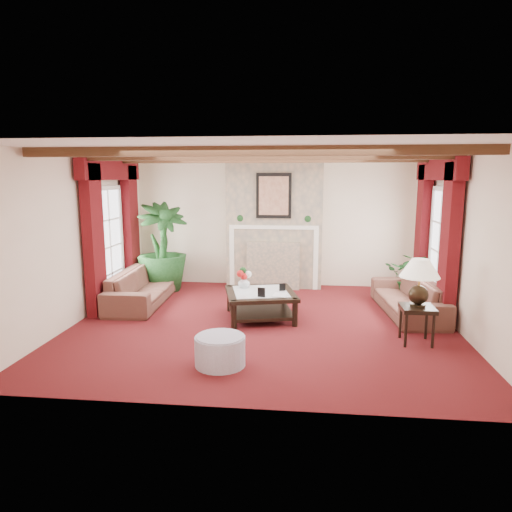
# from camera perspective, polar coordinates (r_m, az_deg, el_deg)

# --- Properties ---
(floor) EXTENTS (6.00, 6.00, 0.00)m
(floor) POSITION_cam_1_polar(r_m,az_deg,el_deg) (7.43, 0.89, -8.41)
(floor) COLOR #460C12
(floor) RESTS_ON ground
(ceiling) EXTENTS (6.00, 6.00, 0.00)m
(ceiling) POSITION_cam_1_polar(r_m,az_deg,el_deg) (7.06, 0.95, 12.86)
(ceiling) COLOR white
(ceiling) RESTS_ON floor
(back_wall) EXTENTS (6.00, 0.02, 2.70)m
(back_wall) POSITION_cam_1_polar(r_m,az_deg,el_deg) (9.85, 2.38, 4.15)
(back_wall) COLOR beige
(back_wall) RESTS_ON ground
(left_wall) EXTENTS (0.02, 5.50, 2.70)m
(left_wall) POSITION_cam_1_polar(r_m,az_deg,el_deg) (7.97, -21.10, 2.14)
(left_wall) COLOR beige
(left_wall) RESTS_ON ground
(right_wall) EXTENTS (0.02, 5.50, 2.70)m
(right_wall) POSITION_cam_1_polar(r_m,az_deg,el_deg) (7.48, 24.48, 1.44)
(right_wall) COLOR beige
(right_wall) RESTS_ON ground
(ceiling_beams) EXTENTS (6.00, 3.00, 0.12)m
(ceiling_beams) POSITION_cam_1_polar(r_m,az_deg,el_deg) (7.06, 0.95, 12.38)
(ceiling_beams) COLOR #352210
(ceiling_beams) RESTS_ON ceiling
(fireplace) EXTENTS (2.00, 0.52, 2.70)m
(fireplace) POSITION_cam_1_polar(r_m,az_deg,el_deg) (9.60, 2.36, 12.07)
(fireplace) COLOR tan
(fireplace) RESTS_ON ground
(french_door_left) EXTENTS (0.10, 1.10, 2.16)m
(french_door_left) POSITION_cam_1_polar(r_m,az_deg,el_deg) (8.80, -18.27, 8.07)
(french_door_left) COLOR white
(french_door_left) RESTS_ON ground
(french_door_right) EXTENTS (0.10, 1.10, 2.16)m
(french_door_right) POSITION_cam_1_polar(r_m,az_deg,el_deg) (8.36, 22.53, 7.75)
(french_door_right) COLOR white
(french_door_right) RESTS_ON ground
(curtains_left) EXTENTS (0.20, 2.40, 2.55)m
(curtains_left) POSITION_cam_1_polar(r_m,az_deg,el_deg) (8.76, -17.75, 10.85)
(curtains_left) COLOR #42080B
(curtains_left) RESTS_ON ground
(curtains_right) EXTENTS (0.20, 2.40, 2.55)m
(curtains_right) POSITION_cam_1_polar(r_m,az_deg,el_deg) (8.33, 21.98, 10.68)
(curtains_right) COLOR #42080B
(curtains_right) RESTS_ON ground
(sofa_left) EXTENTS (2.16, 0.78, 0.82)m
(sofa_left) POSITION_cam_1_polar(r_m,az_deg,el_deg) (8.71, -14.07, -3.15)
(sofa_left) COLOR #350E1C
(sofa_left) RESTS_ON ground
(sofa_right) EXTENTS (2.17, 0.96, 0.81)m
(sofa_right) POSITION_cam_1_polar(r_m,az_deg,el_deg) (8.26, 18.53, -4.14)
(sofa_right) COLOR #350E1C
(sofa_right) RESTS_ON ground
(potted_palm) EXTENTS (2.78, 2.81, 1.02)m
(potted_palm) POSITION_cam_1_polar(r_m,az_deg,el_deg) (9.63, -11.56, -1.23)
(potted_palm) COLOR black
(potted_palm) RESTS_ON ground
(small_plant) EXTENTS (1.39, 1.42, 0.71)m
(small_plant) POSITION_cam_1_polar(r_m,az_deg,el_deg) (9.25, 18.42, -2.97)
(small_plant) COLOR black
(small_plant) RESTS_ON ground
(coffee_table) EXTENTS (1.33, 1.33, 0.45)m
(coffee_table) POSITION_cam_1_polar(r_m,az_deg,el_deg) (7.63, 0.57, -6.15)
(coffee_table) COLOR black
(coffee_table) RESTS_ON ground
(side_table) EXTENTS (0.53, 0.53, 0.54)m
(side_table) POSITION_cam_1_polar(r_m,az_deg,el_deg) (6.90, 19.42, -8.09)
(side_table) COLOR black
(side_table) RESTS_ON ground
(ottoman) EXTENTS (0.63, 0.63, 0.37)m
(ottoman) POSITION_cam_1_polar(r_m,az_deg,el_deg) (5.83, -4.51, -11.75)
(ottoman) COLOR gray
(ottoman) RESTS_ON ground
(table_lamp) EXTENTS (0.55, 0.55, 0.70)m
(table_lamp) POSITION_cam_1_polar(r_m,az_deg,el_deg) (6.74, 19.72, -3.10)
(table_lamp) COLOR black
(table_lamp) RESTS_ON side_table
(flower_vase) EXTENTS (0.28, 0.29, 0.20)m
(flower_vase) POSITION_cam_1_polar(r_m,az_deg,el_deg) (7.80, -1.52, -3.30)
(flower_vase) COLOR silver
(flower_vase) RESTS_ON coffee_table
(book) EXTENTS (0.22, 0.09, 0.29)m
(book) POSITION_cam_1_polar(r_m,az_deg,el_deg) (7.31, 2.20, -3.87)
(book) COLOR black
(book) RESTS_ON coffee_table
(photo_frame_a) EXTENTS (0.12, 0.04, 0.16)m
(photo_frame_a) POSITION_cam_1_polar(r_m,az_deg,el_deg) (7.19, 0.68, -4.60)
(photo_frame_a) COLOR black
(photo_frame_a) RESTS_ON coffee_table
(photo_frame_b) EXTENTS (0.10, 0.06, 0.14)m
(photo_frame_b) POSITION_cam_1_polar(r_m,az_deg,el_deg) (7.59, 3.30, -3.93)
(photo_frame_b) COLOR black
(photo_frame_b) RESTS_ON coffee_table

